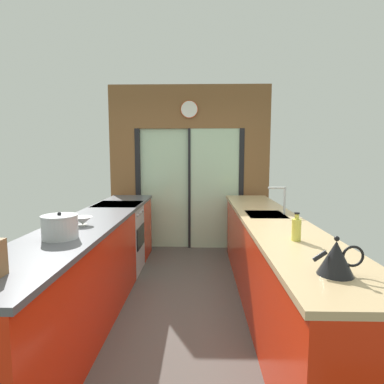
# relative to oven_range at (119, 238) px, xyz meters

# --- Properties ---
(ground_plane) EXTENTS (5.04, 7.60, 0.02)m
(ground_plane) POSITION_rel_oven_range_xyz_m (0.91, -0.65, -0.47)
(ground_plane) COLOR #4C4742
(back_wall_unit) EXTENTS (2.64, 0.12, 2.70)m
(back_wall_unit) POSITION_rel_oven_range_xyz_m (0.91, 1.15, 1.07)
(back_wall_unit) COLOR brown
(back_wall_unit) RESTS_ON ground_plane
(left_counter_run) EXTENTS (0.62, 3.80, 0.92)m
(left_counter_run) POSITION_rel_oven_range_xyz_m (-0.00, -1.12, 0.01)
(left_counter_run) COLOR red
(left_counter_run) RESTS_ON ground_plane
(right_counter_run) EXTENTS (0.62, 3.80, 0.92)m
(right_counter_run) POSITION_rel_oven_range_xyz_m (1.82, -0.95, 0.01)
(right_counter_run) COLOR red
(right_counter_run) RESTS_ON ground_plane
(sink_faucet) EXTENTS (0.19, 0.02, 0.30)m
(sink_faucet) POSITION_rel_oven_range_xyz_m (1.97, -0.70, 0.66)
(sink_faucet) COLOR #B7BABC
(sink_faucet) RESTS_ON right_counter_run
(oven_range) EXTENTS (0.60, 0.60, 0.92)m
(oven_range) POSITION_rel_oven_range_xyz_m (0.00, 0.00, 0.00)
(oven_range) COLOR #B7BABC
(oven_range) RESTS_ON ground_plane
(mixing_bowl) EXTENTS (0.17, 0.17, 0.08)m
(mixing_bowl) POSITION_rel_oven_range_xyz_m (0.02, -1.30, 0.51)
(mixing_bowl) COLOR silver
(mixing_bowl) RESTS_ON left_counter_run
(stock_pot) EXTENTS (0.27, 0.27, 0.21)m
(stock_pot) POSITION_rel_oven_range_xyz_m (0.02, -1.76, 0.56)
(stock_pot) COLOR #B7BABC
(stock_pot) RESTS_ON left_counter_run
(kettle) EXTENTS (0.27, 0.19, 0.21)m
(kettle) POSITION_rel_oven_range_xyz_m (1.80, -2.45, 0.56)
(kettle) COLOR black
(kettle) RESTS_ON right_counter_run
(soap_bottle) EXTENTS (0.07, 0.07, 0.21)m
(soap_bottle) POSITION_rel_oven_range_xyz_m (1.80, -1.77, 0.55)
(soap_bottle) COLOR #D1CC4C
(soap_bottle) RESTS_ON right_counter_run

